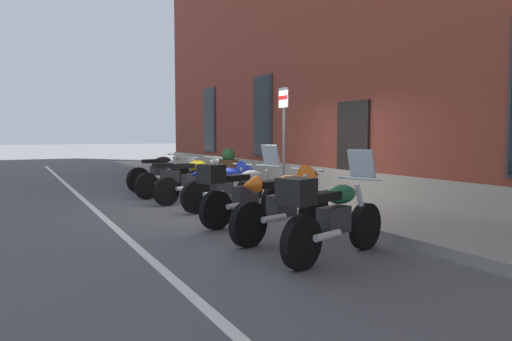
{
  "coord_description": "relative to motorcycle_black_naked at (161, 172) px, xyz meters",
  "views": [
    {
      "loc": [
        8.76,
        -4.69,
        1.53
      ],
      "look_at": [
        -1.2,
        0.45,
        0.68
      ],
      "focal_mm": 33.51,
      "sensor_mm": 36.0,
      "label": 1
    }
  ],
  "objects": [
    {
      "name": "ground_plane",
      "position": [
        4.01,
        1.05,
        -0.49
      ],
      "size": [
        140.0,
        140.0,
        0.0
      ],
      "primitive_type": "plane",
      "color": "#4C4C4F"
    },
    {
      "name": "sidewalk",
      "position": [
        4.01,
        2.23,
        -0.42
      ],
      "size": [
        32.7,
        2.37,
        0.15
      ],
      "primitive_type": "cube",
      "color": "gray",
      "rests_on": "ground_plane"
    },
    {
      "name": "lane_stripe",
      "position": [
        4.01,
        -2.15,
        -0.49
      ],
      "size": [
        32.7,
        0.12,
        0.01
      ],
      "primitive_type": "cube",
      "color": "silver",
      "rests_on": "ground_plane"
    },
    {
      "name": "motorcycle_black_naked",
      "position": [
        0.0,
        0.0,
        0.0
      ],
      "size": [
        0.9,
        1.98,
        0.99
      ],
      "color": "black",
      "rests_on": "ground_plane"
    },
    {
      "name": "motorcycle_grey_naked",
      "position": [
        1.34,
        -0.08,
        -0.01
      ],
      "size": [
        0.94,
        2.04,
        0.96
      ],
      "color": "black",
      "rests_on": "ground_plane"
    },
    {
      "name": "motorcycle_yellow_naked",
      "position": [
        2.59,
        0.04,
        0.0
      ],
      "size": [
        0.9,
        2.04,
        1.02
      ],
      "color": "black",
      "rests_on": "ground_plane"
    },
    {
      "name": "motorcycle_blue_sport",
      "position": [
        3.92,
        0.25,
        0.05
      ],
      "size": [
        0.73,
        1.97,
        0.99
      ],
      "color": "black",
      "rests_on": "ground_plane"
    },
    {
      "name": "motorcycle_silver_touring",
      "position": [
        5.52,
        -0.16,
        0.07
      ],
      "size": [
        0.96,
        1.99,
        1.35
      ],
      "color": "black",
      "rests_on": "ground_plane"
    },
    {
      "name": "motorcycle_orange_sport",
      "position": [
        6.78,
        -0.03,
        0.09
      ],
      "size": [
        0.87,
        2.03,
        1.07
      ],
      "color": "black",
      "rests_on": "ground_plane"
    },
    {
      "name": "motorcycle_green_touring",
      "position": [
        8.1,
        -0.21,
        0.07
      ],
      "size": [
        0.93,
        1.92,
        1.34
      ],
      "color": "black",
      "rests_on": "ground_plane"
    },
    {
      "name": "parking_sign",
      "position": [
        3.59,
        1.78,
        1.24
      ],
      "size": [
        0.36,
        0.07,
        2.44
      ],
      "color": "#4C4C51",
      "rests_on": "sidewalk"
    },
    {
      "name": "barrel_planter",
      "position": [
        -0.33,
        2.17,
        0.07
      ],
      "size": [
        0.64,
        0.64,
        0.96
      ],
      "color": "brown",
      "rests_on": "sidewalk"
    }
  ]
}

